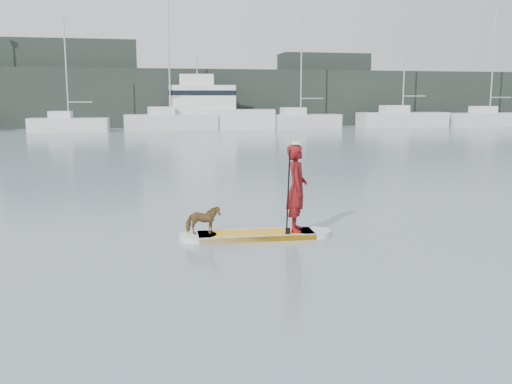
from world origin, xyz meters
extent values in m
plane|color=slate|center=(0.00, 0.00, 0.00)|extent=(140.00, 140.00, 0.00)
cube|color=#EDA516|center=(-0.81, 1.87, 0.06)|extent=(2.54, 0.92, 0.12)
cylinder|color=silver|center=(-2.06, 1.94, 0.06)|extent=(0.80, 0.80, 0.12)
cylinder|color=silver|center=(0.44, 1.81, 0.06)|extent=(0.80, 0.80, 0.12)
cube|color=silver|center=(-0.79, 2.24, 0.06)|extent=(2.50, 0.18, 0.12)
cube|color=silver|center=(-0.83, 1.50, 0.06)|extent=(2.50, 0.18, 0.12)
imported|color=maroon|center=(0.08, 1.83, 1.06)|extent=(0.62, 0.78, 1.89)
cylinder|color=silver|center=(0.08, 1.83, 2.04)|extent=(0.22, 0.22, 0.07)
imported|color=brown|center=(-1.95, 1.93, 0.42)|extent=(0.73, 0.35, 0.60)
cylinder|color=black|center=(-0.18, 1.57, 1.00)|extent=(0.05, 0.30, 1.89)
cube|color=black|center=(-0.18, 1.57, 0.10)|extent=(0.10, 0.02, 0.32)
cube|color=silver|center=(-9.18, 43.80, 0.62)|extent=(6.97, 2.62, 1.23)
cube|color=silver|center=(-9.87, 43.84, 1.54)|extent=(2.00, 1.69, 0.62)
cylinder|color=#B7B7BC|center=(-9.18, 43.80, 5.55)|extent=(0.12, 0.12, 8.63)
cylinder|color=#B7B7BC|center=(-8.12, 43.75, 2.64)|extent=(2.12, 0.19, 0.09)
cube|color=silver|center=(-0.04, 45.65, 0.73)|extent=(8.86, 3.06, 1.46)
cube|color=silver|center=(-0.92, 45.61, 1.82)|extent=(2.53, 1.99, 0.73)
cylinder|color=#B7B7BC|center=(-0.04, 45.65, 7.09)|extent=(0.15, 0.15, 11.26)
cylinder|color=#B7B7BC|center=(1.21, 45.70, 3.13)|extent=(2.50, 0.20, 0.10)
cube|color=silver|center=(12.87, 45.51, 0.69)|extent=(8.06, 3.06, 1.38)
cube|color=silver|center=(12.08, 45.46, 1.73)|extent=(2.32, 1.94, 0.69)
cylinder|color=#B7B7BC|center=(12.87, 45.51, 6.43)|extent=(0.14, 0.14, 10.09)
cylinder|color=#B7B7BC|center=(14.06, 45.58, 2.97)|extent=(2.38, 0.25, 0.10)
cube|color=silver|center=(24.43, 46.65, 0.75)|extent=(9.47, 2.87, 1.50)
cube|color=silver|center=(23.49, 46.64, 1.88)|extent=(2.66, 1.98, 0.75)
cylinder|color=#B7B7BC|center=(24.43, 46.65, 7.73)|extent=(0.15, 0.15, 12.45)
cylinder|color=#B7B7BC|center=(25.72, 46.66, 3.22)|extent=(2.58, 0.13, 0.11)
cube|color=silver|center=(4.42, 46.54, 0.95)|extent=(12.08, 5.50, 1.90)
cube|color=silver|center=(3.27, 46.74, 3.07)|extent=(6.79, 3.91, 2.33)
cube|color=silver|center=(2.69, 46.83, 4.76)|extent=(3.55, 2.50, 1.06)
cube|color=black|center=(3.27, 46.74, 3.49)|extent=(6.92, 4.00, 0.48)
cylinder|color=#B7B7BC|center=(2.69, 46.83, 6.14)|extent=(0.11, 0.11, 1.69)
cube|color=black|center=(0.00, 53.00, 3.00)|extent=(90.00, 6.00, 6.00)
cube|color=black|center=(-10.00, 54.00, 4.50)|extent=(14.00, 4.00, 9.00)
cube|color=black|center=(18.00, 54.00, 4.00)|extent=(10.00, 4.00, 8.00)
cube|color=silver|center=(33.83, 45.25, 0.72)|extent=(8.29, 2.84, 1.43)
cube|color=silver|center=(33.01, 45.24, 1.79)|extent=(2.35, 1.92, 0.72)
cylinder|color=#B7B7BC|center=(33.83, 45.25, 6.93)|extent=(0.14, 0.14, 10.99)
cylinder|color=#B7B7BC|center=(35.06, 45.28, 3.07)|extent=(2.46, 0.16, 0.10)
camera|label=1|loc=(-3.26, -9.86, 2.97)|focal=40.00mm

